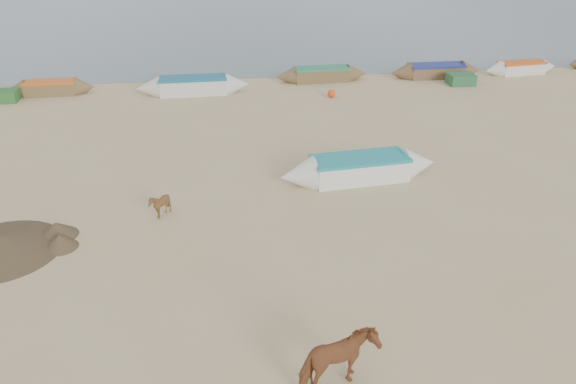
{
  "coord_description": "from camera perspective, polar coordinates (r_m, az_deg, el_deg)",
  "views": [
    {
      "loc": [
        -2.21,
        -12.47,
        9.33
      ],
      "look_at": [
        0.0,
        4.0,
        1.0
      ],
      "focal_mm": 35.0,
      "sensor_mm": 36.0,
      "label": 1
    }
  ],
  "objects": [
    {
      "name": "near_canoe",
      "position": [
        21.8,
        7.28,
        2.41
      ],
      "size": [
        6.38,
        2.05,
        0.94
      ],
      "primitive_type": null,
      "rotation": [
        0.0,
        0.0,
        0.1
      ],
      "color": "white",
      "rests_on": "ground"
    },
    {
      "name": "cow_adult",
      "position": [
        12.54,
        5.13,
        -16.77
      ],
      "size": [
        1.9,
        1.37,
        1.46
      ],
      "primitive_type": "imported",
      "rotation": [
        0.0,
        0.0,
        1.94
      ],
      "color": "brown",
      "rests_on": "ground"
    },
    {
      "name": "ground",
      "position": [
        15.73,
        1.97,
        -9.77
      ],
      "size": [
        140.0,
        140.0,
        0.0
      ],
      "primitive_type": "plane",
      "color": "tan",
      "rests_on": "ground"
    },
    {
      "name": "beach_clutter",
      "position": [
        33.95,
        3.4,
        11.15
      ],
      "size": [
        47.07,
        4.47,
        0.64
      ],
      "color": "#2C622C",
      "rests_on": "ground"
    },
    {
      "name": "calf_front",
      "position": [
        19.42,
        -12.9,
        -1.29
      ],
      "size": [
        0.98,
        0.91,
        0.92
      ],
      "primitive_type": "imported",
      "rotation": [
        0.0,
        0.0,
        -1.35
      ],
      "color": "brown",
      "rests_on": "ground"
    },
    {
      "name": "waterline_canoes",
      "position": [
        34.1,
        -4.73,
        11.39
      ],
      "size": [
        55.62,
        4.15,
        0.97
      ],
      "color": "brown",
      "rests_on": "ground"
    }
  ]
}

